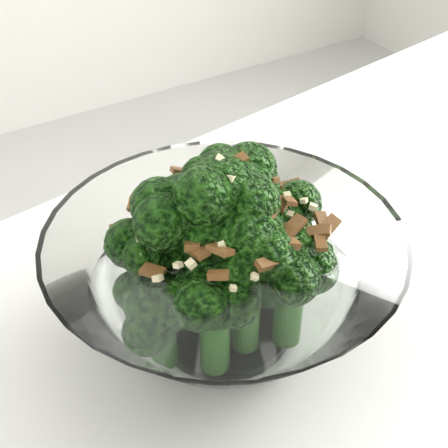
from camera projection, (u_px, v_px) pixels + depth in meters
broccoli_dish at (223, 273)px, 0.48m from camera, size 0.25×0.25×0.16m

